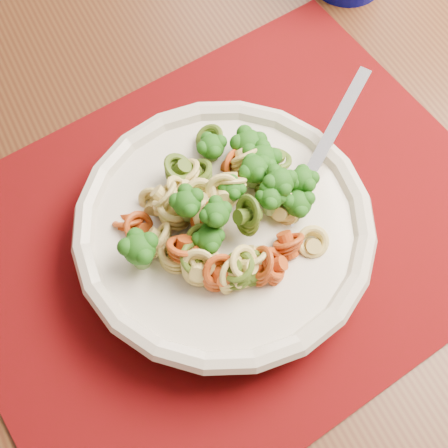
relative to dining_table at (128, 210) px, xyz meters
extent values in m
cube|color=#452917|center=(0.68, 0.44, -0.65)|extent=(4.00, 4.00, 0.01)
cube|color=#4D2C15|center=(0.00, 0.00, 0.09)|extent=(1.55, 1.22, 0.04)
cube|color=#4D2C15|center=(0.49, 0.54, -0.29)|extent=(0.09, 0.09, 0.71)
cube|color=#65040D|center=(0.10, -0.10, 0.11)|extent=(0.60, 0.54, 0.00)
cylinder|color=silver|center=(0.09, -0.11, 0.11)|extent=(0.11, 0.11, 0.01)
cylinder|color=silver|center=(0.09, -0.11, 0.13)|extent=(0.24, 0.24, 0.03)
torus|color=silver|center=(0.09, -0.11, 0.15)|extent=(0.26, 0.26, 0.02)
camera|label=1|loc=(0.04, -0.35, 0.62)|focal=50.00mm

